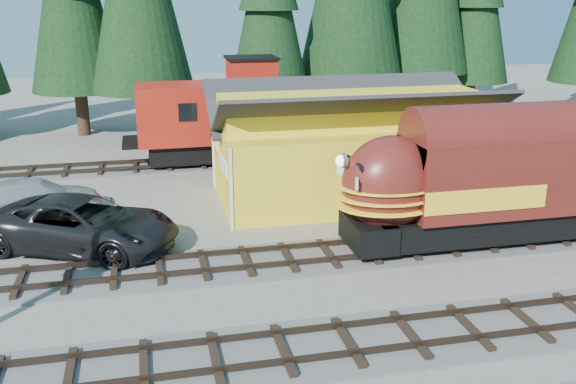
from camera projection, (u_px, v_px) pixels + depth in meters
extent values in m
plane|color=#6B665B|center=(456.00, 298.00, 20.11)|extent=(120.00, 120.00, 0.00)
cube|color=#4C4947|center=(132.00, 168.00, 34.72)|extent=(32.00, 3.20, 0.08)
cube|color=#38281E|center=(131.00, 168.00, 33.99)|extent=(32.00, 0.08, 0.16)
cube|color=#38281E|center=(131.00, 161.00, 35.33)|extent=(32.00, 0.08, 0.16)
cube|color=gold|center=(352.00, 162.00, 29.37)|extent=(12.00, 6.00, 3.40)
cube|color=yellow|center=(353.00, 110.00, 28.65)|extent=(11.88, 3.30, 1.44)
cube|color=white|center=(223.00, 165.00, 27.01)|extent=(0.06, 2.40, 0.60)
cube|color=black|center=(534.00, 218.00, 24.70)|extent=(13.21, 2.36, 1.02)
cube|color=#581914|center=(558.00, 169.00, 24.29)|extent=(12.05, 2.78, 2.78)
ellipsoid|color=#581914|center=(390.00, 183.00, 22.88)|extent=(3.52, 2.72, 3.43)
sphere|color=white|center=(341.00, 161.00, 22.22)|extent=(0.41, 0.41, 0.41)
cube|color=black|center=(234.00, 148.00, 35.68)|extent=(9.35, 2.41, 1.04)
cube|color=#9E1C10|center=(233.00, 111.00, 35.06)|extent=(10.38, 3.01, 3.12)
cube|color=#9E1C10|center=(251.00, 70.00, 34.63)|extent=(2.49, 2.28, 1.25)
imported|color=black|center=(82.00, 225.00, 23.57)|extent=(7.84, 6.14, 1.98)
imported|color=#A9ACB1|center=(36.00, 197.00, 27.39)|extent=(5.61, 2.90, 1.56)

